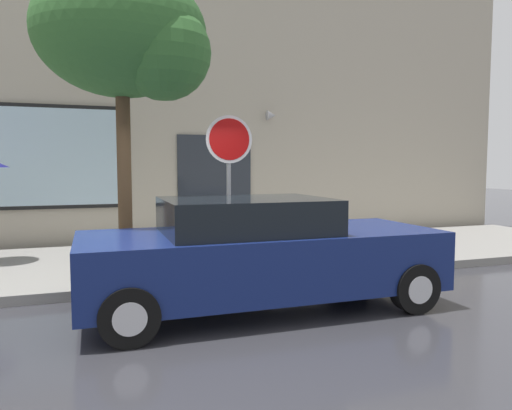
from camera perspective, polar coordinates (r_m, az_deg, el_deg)
ground_plane at (r=6.31m, az=-8.23°, el=-12.61°), size 60.00×60.00×0.00m
sidewalk at (r=9.17m, az=-11.77°, el=-6.70°), size 20.00×4.00×0.15m
building_facade at (r=11.58m, az=-13.72°, el=12.56°), size 20.00×0.67×7.00m
parked_car at (r=6.27m, az=0.45°, el=-5.83°), size 4.63×1.88×1.46m
fire_hydrant at (r=8.71m, az=10.13°, el=-4.40°), size 0.30×0.44×0.73m
street_tree at (r=7.73m, az=-14.81°, el=18.69°), size 2.55×2.17×4.65m
stop_sign at (r=7.69m, az=-3.23°, el=5.13°), size 0.76×0.10×2.52m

